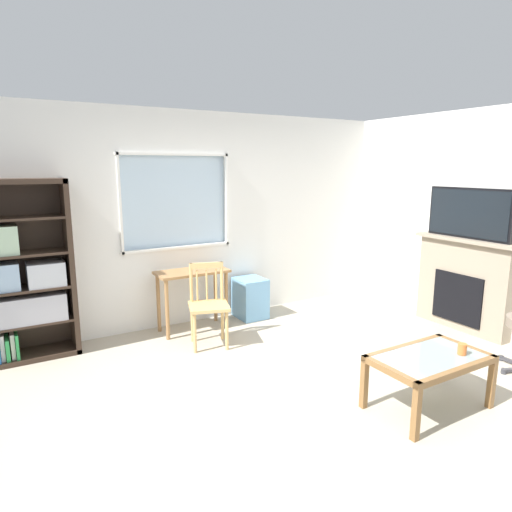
{
  "coord_description": "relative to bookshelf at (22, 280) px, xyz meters",
  "views": [
    {
      "loc": [
        -2.21,
        -2.91,
        1.93
      ],
      "look_at": [
        0.04,
        0.94,
        1.04
      ],
      "focal_mm": 31.48,
      "sensor_mm": 36.0,
      "label": 1
    }
  ],
  "objects": [
    {
      "name": "fireplace",
      "position": [
        4.58,
        -1.71,
        -0.27
      ],
      "size": [
        0.26,
        1.26,
        1.11
      ],
      "color": "gray",
      "rests_on": "ground"
    },
    {
      "name": "wooden_chair",
      "position": [
        1.74,
        -0.63,
        -0.36
      ],
      "size": [
        0.52,
        0.51,
        0.9
      ],
      "color": "tan",
      "rests_on": "ground"
    },
    {
      "name": "wall_right",
      "position": [
        4.73,
        -2.01,
        0.47
      ],
      "size": [
        0.12,
        4.7,
        2.59
      ],
      "primitive_type": "cube",
      "color": "white",
      "rests_on": "ground"
    },
    {
      "name": "desk_under_window",
      "position": [
        1.77,
        -0.11,
        -0.24
      ],
      "size": [
        0.84,
        0.4,
        0.73
      ],
      "color": "#A37547",
      "rests_on": "ground"
    },
    {
      "name": "coffee_table",
      "position": [
        2.72,
        -2.73,
        -0.44
      ],
      "size": [
        0.94,
        0.57,
        0.45
      ],
      "color": "#8C9E99",
      "rests_on": "ground"
    },
    {
      "name": "sippy_cup",
      "position": [
        2.96,
        -2.84,
        -0.33
      ],
      "size": [
        0.07,
        0.07,
        0.09
      ],
      "primitive_type": "cylinder",
      "color": "orange",
      "rests_on": "coffee_table"
    },
    {
      "name": "ground",
      "position": [
        2.04,
        -2.01,
        -0.83
      ],
      "size": [
        6.27,
        5.5,
        0.02
      ],
      "primitive_type": "cube",
      "color": "#B2A893"
    },
    {
      "name": "bookshelf",
      "position": [
        0.0,
        0.0,
        0.0
      ],
      "size": [
        0.9,
        0.38,
        1.82
      ],
      "color": "#38281E",
      "rests_on": "ground"
    },
    {
      "name": "tv",
      "position": [
        4.56,
        -1.71,
        0.58
      ],
      "size": [
        0.06,
        1.04,
        0.58
      ],
      "color": "black",
      "rests_on": "fireplace"
    },
    {
      "name": "wall_back_with_window",
      "position": [
        2.07,
        0.24,
        0.45
      ],
      "size": [
        5.27,
        0.15,
        2.59
      ],
      "color": "white",
      "rests_on": "ground"
    },
    {
      "name": "plastic_drawer_unit",
      "position": [
        2.59,
        -0.06,
        -0.57
      ],
      "size": [
        0.35,
        0.4,
        0.52
      ],
      "primitive_type": "cube",
      "color": "#72ADDB",
      "rests_on": "ground"
    }
  ]
}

